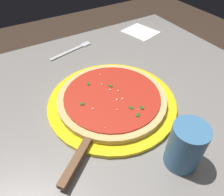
# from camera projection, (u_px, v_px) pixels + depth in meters

# --- Properties ---
(restaurant_table) EXTENTS (1.02, 0.88, 0.73)m
(restaurant_table) POSITION_uv_depth(u_px,v_px,m) (115.00, 127.00, 0.71)
(restaurant_table) COLOR black
(restaurant_table) RESTS_ON ground_plane
(serving_plate) EXTENTS (0.36, 0.36, 0.01)m
(serving_plate) POSITION_uv_depth(u_px,v_px,m) (112.00, 102.00, 0.60)
(serving_plate) COLOR yellow
(serving_plate) RESTS_ON restaurant_table
(pizza) EXTENTS (0.31, 0.31, 0.02)m
(pizza) POSITION_uv_depth(u_px,v_px,m) (112.00, 98.00, 0.59)
(pizza) COLOR #DBB26B
(pizza) RESTS_ON serving_plate
(pizza_server) EXTENTS (0.20, 0.17, 0.01)m
(pizza_server) POSITION_uv_depth(u_px,v_px,m) (85.00, 146.00, 0.48)
(pizza_server) COLOR silver
(pizza_server) RESTS_ON serving_plate
(cup_tall_drink) EXTENTS (0.07, 0.07, 0.11)m
(cup_tall_drink) POSITION_uv_depth(u_px,v_px,m) (185.00, 146.00, 0.43)
(cup_tall_drink) COLOR teal
(cup_tall_drink) RESTS_ON restaurant_table
(napkin_loose_left) EXTENTS (0.15, 0.16, 0.00)m
(napkin_loose_left) POSITION_uv_depth(u_px,v_px,m) (140.00, 32.00, 0.94)
(napkin_loose_left) COLOR white
(napkin_loose_left) RESTS_ON restaurant_table
(fork) EXTENTS (0.18, 0.06, 0.00)m
(fork) POSITION_uv_depth(u_px,v_px,m) (73.00, 50.00, 0.82)
(fork) COLOR silver
(fork) RESTS_ON restaurant_table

